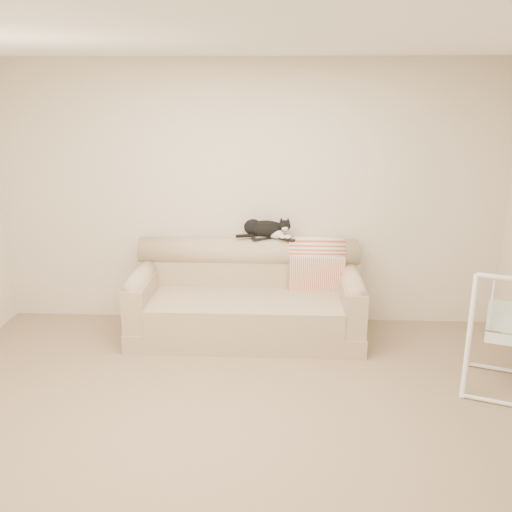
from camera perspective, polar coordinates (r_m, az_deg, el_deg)
The scene contains 8 objects.
ground_plane at distance 4.26m, azimuth -2.27°, elevation -16.68°, with size 5.00×5.00×0.00m, color #7C6750.
room_shell at distance 3.65m, azimuth -2.55°, elevation 3.75°, with size 5.04×4.04×2.60m.
sofa at distance 5.54m, azimuth -0.92°, elevation -4.37°, with size 2.20×0.93×0.90m.
remote_a at distance 5.57m, azimuth 0.46°, elevation 1.79°, with size 0.18×0.12×0.03m.
remote_b at distance 5.55m, azimuth 3.12°, elevation 1.70°, with size 0.16×0.15×0.02m.
tuxedo_cat at distance 5.57m, azimuth 0.98°, elevation 2.77°, with size 0.54×0.22×0.21m.
throw_blanket at distance 5.63m, azimuth 6.05°, elevation -0.08°, with size 0.54×0.38×0.58m.
baby_swing at distance 4.94m, azimuth 23.75°, elevation -7.07°, with size 0.75×0.77×0.95m.
Camera 1 is at (0.34, -3.54, 2.35)m, focal length 40.00 mm.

